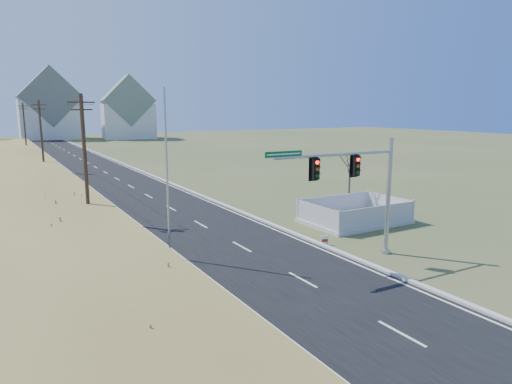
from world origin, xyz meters
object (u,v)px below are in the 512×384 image
at_px(fence_enclosure, 355,218).
at_px(bare_tree, 350,162).
at_px(traffic_signal_mast, 363,185).
at_px(open_sign, 325,240).
at_px(flagpole, 168,193).

bearing_deg(fence_enclosure, bare_tree, 55.70).
relative_size(traffic_signal_mast, bare_tree, 1.65).
height_order(fence_enclosure, open_sign, fence_enclosure).
height_order(traffic_signal_mast, bare_tree, traffic_signal_mast).
distance_m(traffic_signal_mast, open_sign, 4.71).
height_order(flagpole, bare_tree, flagpole).
distance_m(fence_enclosure, open_sign, 6.19).
height_order(traffic_signal_mast, open_sign, traffic_signal_mast).
xyz_separation_m(traffic_signal_mast, bare_tree, (7.04, 8.94, -0.08)).
xyz_separation_m(fence_enclosure, flagpole, (-14.07, -1.04, 3.31)).
bearing_deg(traffic_signal_mast, bare_tree, 53.11).
relative_size(traffic_signal_mast, flagpole, 0.90).
bearing_deg(fence_enclosure, flagpole, -175.75).
bearing_deg(bare_tree, fence_enclosure, -124.32).
bearing_deg(bare_tree, flagpole, -166.36).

